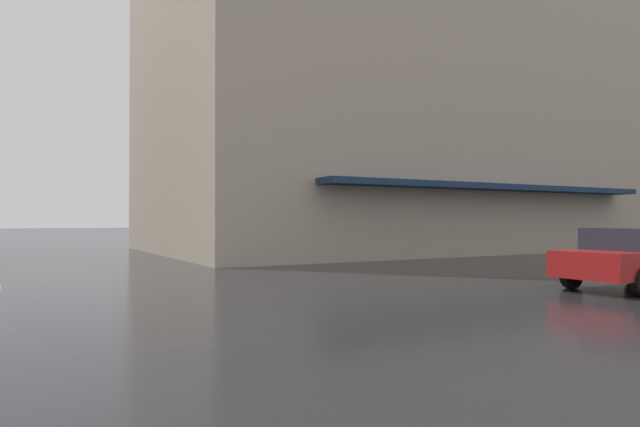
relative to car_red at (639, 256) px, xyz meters
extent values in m
cube|color=tan|center=(17.46, -5.76, 6.68)|extent=(14.91, 25.22, 14.87)
cube|color=#192D4C|center=(9.40, -5.76, 2.24)|extent=(1.20, 17.66, 0.24)
cube|color=maroon|center=(0.00, 0.04, -0.15)|extent=(1.75, 4.10, 0.60)
cylinder|color=black|center=(0.83, 1.29, -0.45)|extent=(0.20, 0.62, 0.62)
cylinder|color=black|center=(0.83, -1.21, -0.45)|extent=(0.20, 0.62, 0.62)
camera|label=1|loc=(-7.61, 12.79, 0.85)|focal=31.18mm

